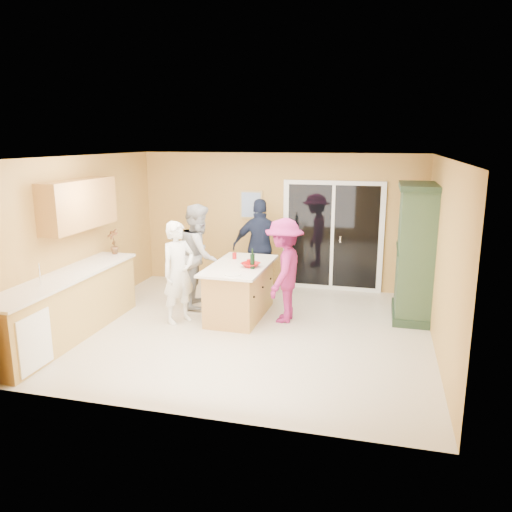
% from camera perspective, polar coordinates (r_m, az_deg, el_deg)
% --- Properties ---
extents(floor, '(5.50, 5.50, 0.00)m').
position_cam_1_polar(floor, '(7.72, -1.28, -8.44)').
color(floor, beige).
rests_on(floor, ground).
extents(ceiling, '(5.50, 5.00, 0.10)m').
position_cam_1_polar(ceiling, '(7.18, -1.38, 11.23)').
color(ceiling, silver).
rests_on(ceiling, wall_back).
extents(wall_back, '(5.50, 0.10, 2.60)m').
position_cam_1_polar(wall_back, '(9.73, 2.63, 4.04)').
color(wall_back, tan).
rests_on(wall_back, ground).
extents(wall_front, '(5.50, 0.10, 2.60)m').
position_cam_1_polar(wall_front, '(5.06, -8.96, -4.78)').
color(wall_front, tan).
rests_on(wall_front, ground).
extents(wall_left, '(0.10, 5.00, 2.60)m').
position_cam_1_polar(wall_left, '(8.49, -19.53, 1.94)').
color(wall_left, tan).
rests_on(wall_left, ground).
extents(wall_right, '(0.10, 5.00, 2.60)m').
position_cam_1_polar(wall_right, '(7.13, 20.49, -0.18)').
color(wall_right, tan).
rests_on(wall_right, ground).
extents(left_cabinet_run, '(0.65, 3.05, 1.24)m').
position_cam_1_polar(left_cabinet_run, '(7.69, -21.47, -5.81)').
color(left_cabinet_run, tan).
rests_on(left_cabinet_run, floor).
extents(upper_cabinets, '(0.35, 1.60, 0.75)m').
position_cam_1_polar(upper_cabinets, '(8.14, -19.58, 5.59)').
color(upper_cabinets, tan).
rests_on(upper_cabinets, wall_left).
extents(sliding_door, '(1.90, 0.07, 2.10)m').
position_cam_1_polar(sliding_door, '(9.59, 8.73, 2.24)').
color(sliding_door, silver).
rests_on(sliding_door, floor).
extents(framed_picture, '(0.46, 0.04, 0.56)m').
position_cam_1_polar(framed_picture, '(9.79, -0.55, 5.88)').
color(framed_picture, '#A38751').
rests_on(framed_picture, wall_back).
extents(kitchen_island, '(0.94, 1.68, 0.87)m').
position_cam_1_polar(kitchen_island, '(8.18, -1.87, -4.13)').
color(kitchen_island, tan).
rests_on(kitchen_island, floor).
extents(green_hutch, '(0.63, 1.19, 2.18)m').
position_cam_1_polar(green_hutch, '(8.36, 17.75, 0.24)').
color(green_hutch, '#203323').
rests_on(green_hutch, floor).
extents(woman_white, '(0.63, 0.71, 1.62)m').
position_cam_1_polar(woman_white, '(7.91, -8.86, -1.87)').
color(woman_white, white).
rests_on(woman_white, floor).
extents(woman_grey, '(0.86, 1.00, 1.78)m').
position_cam_1_polar(woman_grey, '(8.65, -6.50, 0.06)').
color(woman_grey, '#A3A3A5').
rests_on(woman_grey, floor).
extents(woman_navy, '(1.12, 0.63, 1.79)m').
position_cam_1_polar(woman_navy, '(9.25, 0.56, 1.04)').
color(woman_navy, '#1A2139').
rests_on(woman_navy, floor).
extents(woman_magenta, '(0.67, 1.10, 1.66)m').
position_cam_1_polar(woman_magenta, '(7.88, 3.21, -1.66)').
color(woman_magenta, '#911F5E').
rests_on(woman_magenta, floor).
extents(serving_bowl, '(0.36, 0.36, 0.07)m').
position_cam_1_polar(serving_bowl, '(7.90, -0.62, -1.01)').
color(serving_bowl, '#AE1313').
rests_on(serving_bowl, kitchen_island).
extents(tulip_vase, '(0.27, 0.24, 0.44)m').
position_cam_1_polar(tulip_vase, '(8.79, -15.95, 1.62)').
color(tulip_vase, '#A7101E').
rests_on(tulip_vase, left_cabinet_run).
extents(tumbler_near, '(0.09, 0.09, 0.11)m').
position_cam_1_polar(tumbler_near, '(8.43, -2.48, 0.02)').
color(tumbler_near, '#AE1313').
rests_on(tumbler_near, kitchen_island).
extents(tumbler_far, '(0.08, 0.08, 0.10)m').
position_cam_1_polar(tumbler_far, '(7.97, -0.81, -0.75)').
color(tumbler_far, '#AE1313').
rests_on(tumbler_far, kitchen_island).
extents(wine_bottle, '(0.07, 0.07, 0.32)m').
position_cam_1_polar(wine_bottle, '(7.77, -0.41, -0.57)').
color(wine_bottle, black).
rests_on(wine_bottle, kitchen_island).
extents(white_plate, '(0.25, 0.25, 0.02)m').
position_cam_1_polar(white_plate, '(7.44, -2.68, -2.13)').
color(white_plate, silver).
rests_on(white_plate, kitchen_island).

